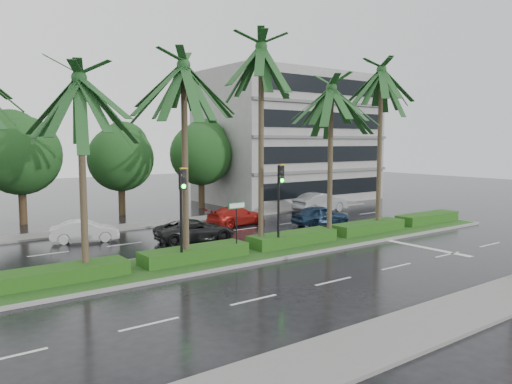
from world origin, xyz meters
TOP-DOWN VIEW (x-y plane):
  - ground at (0.00, 0.00)m, footprint 120.00×120.00m
  - near_sidewalk at (0.00, -10.20)m, footprint 40.00×2.40m
  - far_sidewalk at (0.00, 12.00)m, footprint 40.00×2.00m
  - median at (0.00, 1.00)m, footprint 36.00×4.00m
  - hedge at (0.00, 1.00)m, footprint 35.20×1.40m
  - lane_markings at (3.04, -0.43)m, footprint 34.00×13.06m
  - palm_row at (-1.24, 1.02)m, footprint 26.30×4.20m
  - signal_median_left at (-4.00, 0.30)m, footprint 0.34×0.42m
  - signal_median_right at (1.50, 0.30)m, footprint 0.34×0.42m
  - street_sign at (-1.00, 0.48)m, footprint 0.95×0.09m
  - bg_trees at (0.84, 17.59)m, footprint 32.87×5.39m
  - building at (17.00, 18.00)m, footprint 16.00×10.00m
  - car_white at (-5.50, 9.05)m, footprint 2.38×3.91m
  - car_darkgrey at (-0.50, 5.37)m, footprint 2.66×4.77m
  - car_red at (4.50, 8.57)m, footprint 2.29×4.55m
  - car_blue at (9.00, 5.15)m, footprint 2.21×4.17m
  - car_grey at (13.50, 9.85)m, footprint 1.73×4.70m

SIDE VIEW (x-z plane):
  - ground at x=0.00m, z-range 0.00..0.00m
  - lane_markings at x=3.04m, z-range 0.00..0.01m
  - near_sidewalk at x=0.00m, z-range 0.00..0.12m
  - far_sidewalk at x=0.00m, z-range 0.00..0.12m
  - median at x=0.00m, z-range 0.00..0.16m
  - hedge at x=0.00m, z-range 0.15..0.75m
  - car_white at x=-5.50m, z-range 0.00..1.22m
  - car_darkgrey at x=-0.50m, z-range 0.00..1.26m
  - car_red at x=4.50m, z-range 0.00..1.27m
  - car_blue at x=9.00m, z-range 0.00..1.35m
  - car_grey at x=13.50m, z-range 0.00..1.54m
  - street_sign at x=-1.00m, z-range 0.82..3.42m
  - signal_median_left at x=-4.00m, z-range 0.82..5.18m
  - signal_median_right at x=1.50m, z-range 0.82..5.18m
  - bg_trees at x=0.84m, z-range 0.86..8.64m
  - building at x=17.00m, z-range 0.00..12.00m
  - palm_row at x=-1.24m, z-range 2.95..13.91m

